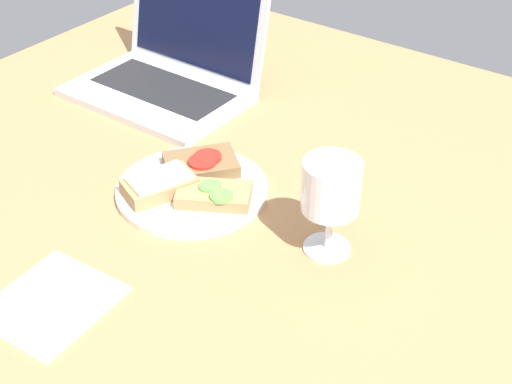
{
  "coord_description": "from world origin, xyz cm",
  "views": [
    {
      "loc": [
        55.53,
        -65.62,
        68.18
      ],
      "look_at": [
        6.12,
        1.83,
        8.0
      ],
      "focal_mm": 50.0,
      "sensor_mm": 36.0,
      "label": 1
    }
  ],
  "objects_px": {
    "laptop": "(172,65)",
    "napkin": "(52,303)",
    "plate": "(192,190)",
    "sandwich_with_cheese": "(160,185)",
    "sandwich_with_cucumber": "(214,194)",
    "wine_glass": "(331,191)",
    "sandwich_with_tomato": "(201,164)"
  },
  "relations": [
    {
      "from": "plate",
      "to": "wine_glass",
      "type": "xyz_separation_m",
      "value": [
        0.24,
        0.01,
        0.1
      ]
    },
    {
      "from": "sandwich_with_cucumber",
      "to": "wine_glass",
      "type": "bearing_deg",
      "value": 4.38
    },
    {
      "from": "wine_glass",
      "to": "napkin",
      "type": "relative_size",
      "value": 0.95
    },
    {
      "from": "sandwich_with_cucumber",
      "to": "wine_glass",
      "type": "xyz_separation_m",
      "value": [
        0.19,
        0.01,
        0.08
      ]
    },
    {
      "from": "wine_glass",
      "to": "laptop",
      "type": "height_order",
      "value": "laptop"
    },
    {
      "from": "plate",
      "to": "napkin",
      "type": "distance_m",
      "value": 0.29
    },
    {
      "from": "sandwich_with_cheese",
      "to": "laptop",
      "type": "relative_size",
      "value": 0.37
    },
    {
      "from": "sandwich_with_tomato",
      "to": "wine_glass",
      "type": "bearing_deg",
      "value": -8.29
    },
    {
      "from": "laptop",
      "to": "napkin",
      "type": "bearing_deg",
      "value": -63.32
    },
    {
      "from": "plate",
      "to": "wine_glass",
      "type": "bearing_deg",
      "value": 1.94
    },
    {
      "from": "sandwich_with_cheese",
      "to": "napkin",
      "type": "height_order",
      "value": "sandwich_with_cheese"
    },
    {
      "from": "laptop",
      "to": "sandwich_with_cucumber",
      "type": "bearing_deg",
      "value": -39.33
    },
    {
      "from": "sandwich_with_cucumber",
      "to": "sandwich_with_cheese",
      "type": "height_order",
      "value": "sandwich_with_cheese"
    },
    {
      "from": "sandwich_with_cheese",
      "to": "napkin",
      "type": "distance_m",
      "value": 0.26
    },
    {
      "from": "sandwich_with_tomato",
      "to": "laptop",
      "type": "xyz_separation_m",
      "value": [
        -0.24,
        0.2,
        0.03
      ]
    },
    {
      "from": "sandwich_with_cucumber",
      "to": "plate",
      "type": "bearing_deg",
      "value": 172.58
    },
    {
      "from": "sandwich_with_cheese",
      "to": "sandwich_with_cucumber",
      "type": "bearing_deg",
      "value": 22.57
    },
    {
      "from": "sandwich_with_cucumber",
      "to": "laptop",
      "type": "xyz_separation_m",
      "value": [
        -0.31,
        0.25,
        0.03
      ]
    },
    {
      "from": "plate",
      "to": "sandwich_with_cheese",
      "type": "relative_size",
      "value": 1.92
    },
    {
      "from": "sandwich_with_tomato",
      "to": "sandwich_with_cheese",
      "type": "height_order",
      "value": "sandwich_with_cheese"
    },
    {
      "from": "sandwich_with_tomato",
      "to": "laptop",
      "type": "height_order",
      "value": "laptop"
    },
    {
      "from": "laptop",
      "to": "sandwich_with_cheese",
      "type": "bearing_deg",
      "value": -51.4
    },
    {
      "from": "sandwich_with_cheese",
      "to": "laptop",
      "type": "height_order",
      "value": "laptop"
    },
    {
      "from": "sandwich_with_tomato",
      "to": "sandwich_with_cucumber",
      "type": "bearing_deg",
      "value": -37.58
    },
    {
      "from": "wine_glass",
      "to": "napkin",
      "type": "xyz_separation_m",
      "value": [
        -0.23,
        -0.3,
        -0.1
      ]
    },
    {
      "from": "napkin",
      "to": "sandwich_with_cheese",
      "type": "bearing_deg",
      "value": 99.7
    },
    {
      "from": "plate",
      "to": "sandwich_with_cheese",
      "type": "bearing_deg",
      "value": -127.17
    },
    {
      "from": "plate",
      "to": "sandwich_with_cucumber",
      "type": "height_order",
      "value": "sandwich_with_cucumber"
    },
    {
      "from": "sandwich_with_cucumber",
      "to": "laptop",
      "type": "relative_size",
      "value": 0.38
    },
    {
      "from": "laptop",
      "to": "napkin",
      "type": "xyz_separation_m",
      "value": [
        0.27,
        -0.54,
        -0.05
      ]
    },
    {
      "from": "plate",
      "to": "napkin",
      "type": "height_order",
      "value": "plate"
    },
    {
      "from": "plate",
      "to": "sandwich_with_cheese",
      "type": "xyz_separation_m",
      "value": [
        -0.03,
        -0.04,
        0.02
      ]
    }
  ]
}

